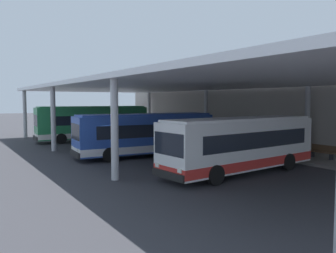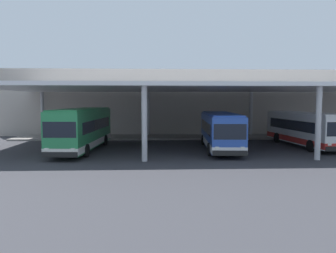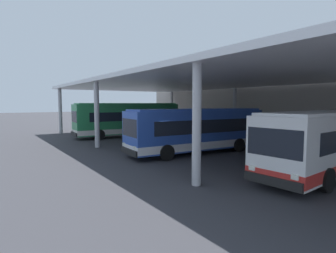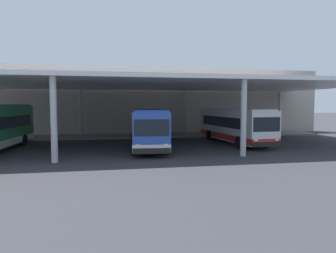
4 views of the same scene
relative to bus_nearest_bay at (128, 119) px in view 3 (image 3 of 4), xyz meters
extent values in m
plane|color=#333338|center=(11.57, -2.86, -1.84)|extent=(200.00, 200.00, 0.00)
cube|color=gray|center=(11.57, 8.89, -1.75)|extent=(42.00, 4.50, 0.18)
cube|color=#ADA399|center=(11.57, 12.14, 2.18)|extent=(48.00, 1.60, 8.04)
cube|color=silver|center=(11.57, 2.64, 3.56)|extent=(40.00, 17.00, 0.30)
cylinder|color=#B2B2B7|center=(-6.93, -5.36, 0.78)|extent=(0.40, 0.40, 5.25)
cylinder|color=#B2B2B7|center=(-6.93, 10.64, 0.78)|extent=(0.40, 0.40, 5.25)
cylinder|color=#B2B2B7|center=(5.41, -5.36, 0.78)|extent=(0.40, 0.40, 5.25)
cylinder|color=#B2B2B7|center=(5.41, 10.64, 0.78)|extent=(0.40, 0.40, 5.25)
cylinder|color=#B2B2B7|center=(17.74, -5.36, 0.78)|extent=(0.40, 0.40, 5.25)
cube|color=#28844C|center=(0.00, 0.00, 0.06)|extent=(3.23, 11.34, 3.10)
cube|color=white|center=(0.00, 0.00, -1.14)|extent=(3.25, 11.36, 0.50)
cube|color=black|center=(0.01, 0.15, 0.36)|extent=(3.14, 9.33, 0.90)
cube|color=black|center=(-0.36, -5.54, 0.41)|extent=(2.30, 0.27, 1.10)
cube|color=black|center=(-0.37, -5.63, -1.29)|extent=(2.46, 0.32, 0.36)
cube|color=#2A8B50|center=(0.00, 0.00, 1.67)|extent=(3.00, 10.88, 0.12)
cube|color=yellow|center=(-0.36, -5.51, 1.43)|extent=(1.75, 0.23, 0.28)
cube|color=white|center=(-1.27, -5.56, -0.94)|extent=(0.28, 0.10, 0.20)
cube|color=white|center=(0.53, -5.68, -0.94)|extent=(0.28, 0.10, 0.20)
cylinder|color=black|center=(-1.45, -3.38, -1.34)|extent=(0.34, 1.02, 1.00)
cylinder|color=black|center=(0.99, -3.55, -1.34)|extent=(0.34, 1.02, 1.00)
cylinder|color=black|center=(-1.02, 3.15, -1.34)|extent=(0.34, 1.02, 1.00)
cylinder|color=black|center=(1.42, 2.99, -1.34)|extent=(0.34, 1.02, 1.00)
cube|color=#284CA8|center=(11.78, -0.26, -0.14)|extent=(3.26, 10.56, 2.70)
cube|color=silver|center=(11.78, -0.26, -1.14)|extent=(3.28, 10.58, 0.50)
cube|color=black|center=(11.79, -0.11, 0.16)|extent=(3.16, 8.69, 0.90)
cube|color=black|center=(11.40, -5.39, 0.21)|extent=(2.30, 0.29, 1.10)
cube|color=black|center=(11.40, -5.48, -1.29)|extent=(2.46, 0.34, 0.36)
cube|color=#2A50B0|center=(11.78, -0.26, 1.27)|extent=(3.03, 10.13, 0.12)
cube|color=yellow|center=(11.41, -5.36, 1.03)|extent=(1.75, 0.25, 0.28)
cube|color=white|center=(10.50, -5.41, -0.94)|extent=(0.29, 0.10, 0.20)
cube|color=white|center=(12.29, -5.54, -0.94)|extent=(0.29, 0.10, 0.20)
cylinder|color=black|center=(10.32, -3.38, -1.34)|extent=(0.35, 1.02, 1.00)
cylinder|color=black|center=(12.77, -3.56, -1.34)|extent=(0.35, 1.02, 1.00)
cylinder|color=black|center=(10.77, 2.69, -1.34)|extent=(0.35, 1.02, 1.00)
cylinder|color=black|center=(13.21, 2.51, -1.34)|extent=(0.35, 1.02, 1.00)
cube|color=white|center=(19.98, 1.45, -0.14)|extent=(3.29, 10.56, 2.70)
cube|color=red|center=(19.98, 1.45, -1.14)|extent=(3.32, 10.58, 0.50)
cube|color=black|center=(19.97, 1.60, 0.16)|extent=(3.19, 8.70, 0.90)
cube|color=black|center=(20.38, -3.69, 0.21)|extent=(2.30, 0.30, 1.10)
cube|color=black|center=(20.38, -3.78, -1.29)|extent=(2.46, 0.35, 0.36)
cube|color=white|center=(19.98, 1.45, 1.27)|extent=(3.06, 10.13, 0.12)
cube|color=yellow|center=(20.37, -3.66, 1.03)|extent=(1.75, 0.25, 0.28)
cube|color=white|center=(19.48, -3.84, -0.94)|extent=(0.29, 0.10, 0.20)
cube|color=white|center=(21.28, -3.70, -0.94)|extent=(0.29, 0.10, 0.20)
cylinder|color=black|center=(19.01, -1.86, -1.34)|extent=(0.36, 1.02, 1.00)
cylinder|color=black|center=(21.45, -1.67, -1.34)|extent=(0.36, 1.02, 1.00)
cylinder|color=black|center=(18.54, 4.21, -1.34)|extent=(0.36, 1.02, 1.00)
camera|label=1|loc=(34.20, -12.61, 2.30)|focal=36.81mm
camera|label=2|loc=(6.05, -27.80, 2.38)|focal=34.63mm
camera|label=3|loc=(26.70, -12.96, 1.74)|focal=29.21mm
camera|label=4|loc=(8.87, -24.54, 1.67)|focal=32.09mm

